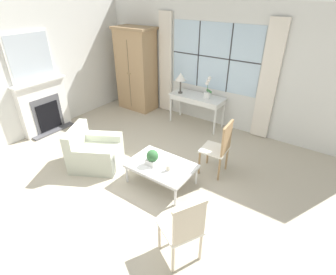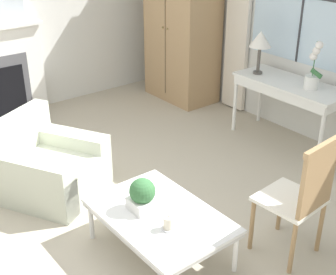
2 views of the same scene
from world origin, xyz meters
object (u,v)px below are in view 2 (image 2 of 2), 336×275
at_px(armchair_upholstered, 49,169).
at_px(table_lamp, 260,40).
at_px(coffee_table, 160,218).
at_px(pillar_candle, 168,224).
at_px(potted_plant_small, 142,195).
at_px(armoire, 182,22).
at_px(console_table, 290,89).
at_px(potted_orchid, 313,72).
at_px(side_chair_wooden, 303,193).

bearing_deg(armchair_upholstered, table_lamp, 83.91).
height_order(coffee_table, pillar_candle, pillar_candle).
xyz_separation_m(table_lamp, coffee_table, (1.10, -2.29, -0.79)).
bearing_deg(potted_plant_small, armchair_upholstered, -170.08).
bearing_deg(armoire, console_table, 0.42).
bearing_deg(pillar_candle, table_lamp, 118.80).
bearing_deg(console_table, table_lamp, -171.40).
bearing_deg(coffee_table, console_table, 105.71).
distance_m(table_lamp, potted_plant_small, 2.62).
xyz_separation_m(armoire, potted_orchid, (2.14, 0.01, -0.15)).
bearing_deg(coffee_table, side_chair_wooden, 50.43).
distance_m(console_table, coffee_table, 2.46).
bearing_deg(potted_plant_small, side_chair_wooden, 47.57).
height_order(console_table, side_chair_wooden, side_chair_wooden).
relative_size(table_lamp, pillar_candle, 4.23).
bearing_deg(console_table, side_chair_wooden, -48.81).
xyz_separation_m(potted_orchid, armchair_upholstered, (-0.97, -2.63, -0.68)).
bearing_deg(coffee_table, pillar_candle, -19.26).
bearing_deg(console_table, armoire, -179.58).
height_order(armchair_upholstered, coffee_table, armchair_upholstered).
bearing_deg(console_table, pillar_candle, -70.55).
height_order(armoire, table_lamp, armoire).
bearing_deg(armchair_upholstered, side_chair_wooden, 28.24).
bearing_deg(potted_orchid, armoire, -179.71).
relative_size(armoire, console_table, 1.65).
bearing_deg(side_chair_wooden, armoire, 154.80).
bearing_deg(table_lamp, console_table, 8.60).
bearing_deg(potted_orchid, console_table, 179.34).
bearing_deg(potted_plant_small, console_table, 102.39).
relative_size(armoire, coffee_table, 1.93).
bearing_deg(pillar_candle, side_chair_wooden, 61.34).
height_order(armchair_upholstered, pillar_candle, armchair_upholstered).
bearing_deg(side_chair_wooden, pillar_candle, -118.66).
bearing_deg(side_chair_wooden, table_lamp, 140.54).
distance_m(armoire, coffee_table, 3.54).
height_order(side_chair_wooden, pillar_candle, side_chair_wooden).
bearing_deg(coffee_table, potted_orchid, 99.70).
relative_size(potted_orchid, side_chair_wooden, 0.50).
bearing_deg(pillar_candle, console_table, 109.45).
bearing_deg(coffee_table, potted_plant_small, -153.84).
relative_size(armchair_upholstered, pillar_candle, 9.64).
distance_m(table_lamp, side_chair_wooden, 2.37).
bearing_deg(pillar_candle, potted_orchid, 103.82).
xyz_separation_m(armoire, pillar_candle, (2.74, -2.41, -0.65)).
xyz_separation_m(table_lamp, potted_plant_small, (0.97, -2.35, -0.62)).
xyz_separation_m(armoire, console_table, (1.88, 0.01, -0.42)).
xyz_separation_m(console_table, pillar_candle, (0.85, -2.42, -0.23)).
relative_size(armchair_upholstered, coffee_table, 1.02).
height_order(table_lamp, potted_orchid, potted_orchid).
distance_m(armchair_upholstered, coffee_table, 1.41).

